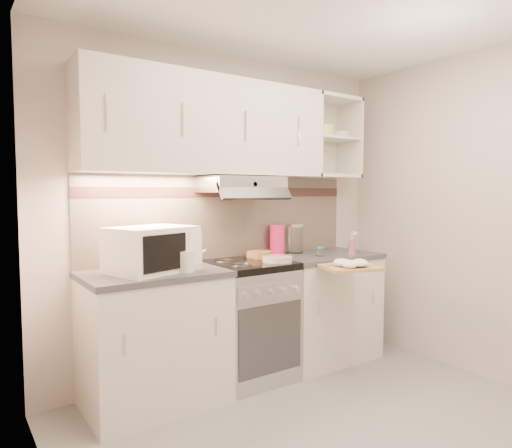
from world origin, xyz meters
The scene contains 17 objects.
ground centered at (0.00, 0.00, 0.00)m, with size 3.00×3.00×0.00m, color gray.
room_shell centered at (0.00, 0.37, 1.63)m, with size 3.04×2.84×2.52m.
base_cabinet_left centered at (-0.75, 1.10, 0.43)m, with size 0.90×0.60×0.86m, color silver.
worktop_left centered at (-0.75, 1.10, 0.88)m, with size 0.92×0.62×0.04m, color #47474C.
base_cabinet_right centered at (0.75, 1.10, 0.43)m, with size 0.90×0.60×0.86m, color silver.
worktop_right centered at (0.75, 1.10, 0.88)m, with size 0.92×0.62×0.04m, color #47474C.
electric_range centered at (0.00, 1.10, 0.45)m, with size 0.60×0.60×0.90m.
microwave centered at (-0.76, 1.09, 1.05)m, with size 0.62×0.53×0.30m.
watering_can centered at (-0.58, 0.96, 0.98)m, with size 0.25×0.13×0.22m.
plate_stack centered at (0.17, 0.96, 0.92)m, with size 0.22×0.22×0.05m.
bread_loaf centered at (0.18, 1.21, 0.93)m, with size 0.20×0.20×0.05m, color #935C39.
pink_pitcher centered at (0.43, 1.30, 1.03)m, with size 0.13×0.12×0.25m.
glass_jar centered at (0.60, 1.27, 1.03)m, with size 0.13×0.13×0.25m.
spice_jar centered at (0.64, 1.00, 0.94)m, with size 0.05×0.05×0.08m.
spray_bottle centered at (0.94, 0.94, 0.98)m, with size 0.08×0.08×0.20m.
cutting_board centered at (0.57, 0.60, 0.87)m, with size 0.40×0.36×0.02m, color #A87D59.
dish_towel centered at (0.55, 0.58, 0.92)m, with size 0.26×0.22×0.07m, color white, non-canonical shape.
Camera 1 is at (-1.89, -1.74, 1.42)m, focal length 32.00 mm.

